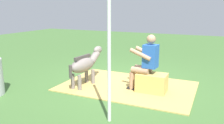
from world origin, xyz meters
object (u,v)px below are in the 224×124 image
object	(u,v)px
person_seated	(146,61)
pony_standing	(85,64)
tent_pole_left	(109,48)
hay_bale	(152,83)

from	to	relation	value
person_seated	pony_standing	distance (m)	1.48
tent_pole_left	person_seated	bearing A→B (deg)	-94.31
person_seated	pony_standing	bearing A→B (deg)	9.58
pony_standing	tent_pole_left	xyz separation A→B (m)	(-1.32, 1.41, 0.72)
hay_bale	pony_standing	size ratio (longest dim) A/B	0.49
hay_bale	pony_standing	bearing A→B (deg)	8.32
hay_bale	person_seated	size ratio (longest dim) A/B	0.50
person_seated	pony_standing	size ratio (longest dim) A/B	0.98
pony_standing	tent_pole_left	distance (m)	2.07
hay_bale	tent_pole_left	world-z (taller)	tent_pole_left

